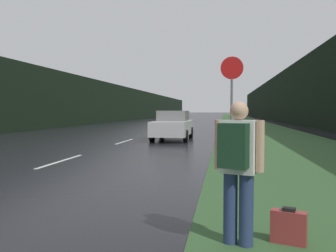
{
  "coord_description": "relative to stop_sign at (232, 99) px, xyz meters",
  "views": [
    {
      "loc": [
        4.89,
        -2.12,
        1.53
      ],
      "look_at": [
        2.35,
        13.92,
        0.83
      ],
      "focal_mm": 38.0,
      "sensor_mm": 36.0,
      "label": 1
    }
  ],
  "objects": [
    {
      "name": "lane_stripe_c",
      "position": [
        -5.1,
        6.64,
        -1.86
      ],
      "size": [
        0.12,
        3.0,
        0.01
      ],
      "primitive_type": "cube",
      "color": "silver",
      "rests_on": "ground_plane"
    },
    {
      "name": "suitcase",
      "position": [
        0.52,
        -6.3,
        -1.66
      ],
      "size": [
        0.41,
        0.25,
        0.43
      ],
      "rotation": [
        0.0,
        0.0,
        -0.33
      ],
      "color": "#9E3333",
      "rests_on": "ground_plane"
    },
    {
      "name": "grass_verge",
      "position": [
        2.37,
        31.67,
        -1.85
      ],
      "size": [
        6.0,
        240.0,
        0.02
      ],
      "primitive_type": "cube",
      "color": "#33562D",
      "rests_on": "ground_plane"
    },
    {
      "name": "lane_stripe_e",
      "position": [
        -5.1,
        20.64,
        -1.86
      ],
      "size": [
        0.12,
        3.0,
        0.01
      ],
      "primitive_type": "cube",
      "color": "silver",
      "rests_on": "ground_plane"
    },
    {
      "name": "lane_stripe_f",
      "position": [
        -5.1,
        27.64,
        -1.86
      ],
      "size": [
        0.12,
        3.0,
        0.01
      ],
      "primitive_type": "cube",
      "color": "silver",
      "rests_on": "ground_plane"
    },
    {
      "name": "car_passing_near",
      "position": [
        -2.87,
        7.97,
        -1.11
      ],
      "size": [
        1.85,
        4.43,
        1.53
      ],
      "rotation": [
        0.0,
        0.0,
        3.14
      ],
      "color": "#BCBCBC",
      "rests_on": "ground_plane"
    },
    {
      "name": "treeline_far_side",
      "position": [
        -15.57,
        41.67,
        0.67
      ],
      "size": [
        2.0,
        140.0,
        5.07
      ],
      "primitive_type": "cube",
      "color": "black",
      "rests_on": "ground_plane"
    },
    {
      "name": "treeline_near_side",
      "position": [
        8.37,
        41.67,
        1.53
      ],
      "size": [
        2.0,
        140.0,
        6.79
      ],
      "primitive_type": "cube",
      "color": "black",
      "rests_on": "ground_plane"
    },
    {
      "name": "lane_stripe_d",
      "position": [
        -5.1,
        13.64,
        -1.86
      ],
      "size": [
        0.12,
        3.0,
        0.01
      ],
      "primitive_type": "cube",
      "color": "silver",
      "rests_on": "ground_plane"
    },
    {
      "name": "stop_sign",
      "position": [
        0.0,
        0.0,
        0.0
      ],
      "size": [
        0.65,
        0.07,
        3.09
      ],
      "color": "slate",
      "rests_on": "ground_plane"
    },
    {
      "name": "hitchhiker_with_backpack",
      "position": [
        -0.06,
        -6.45,
        -0.92
      ],
      "size": [
        0.54,
        0.49,
        1.63
      ],
      "rotation": [
        0.0,
        0.0,
        -0.33
      ],
      "color": "navy",
      "rests_on": "ground_plane"
    },
    {
      "name": "lane_stripe_b",
      "position": [
        -5.1,
        -0.36,
        -1.86
      ],
      "size": [
        0.12,
        3.0,
        0.01
      ],
      "primitive_type": "cube",
      "color": "silver",
      "rests_on": "ground_plane"
    }
  ]
}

